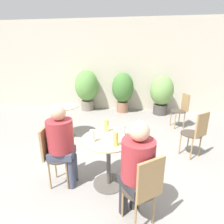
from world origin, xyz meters
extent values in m
plane|color=gray|center=(0.00, 0.00, 0.00)|extent=(20.00, 20.00, 0.00)
cube|color=beige|center=(0.00, 4.05, 1.50)|extent=(10.00, 0.06, 3.00)
cylinder|color=#514C47|center=(0.03, 0.07, 0.01)|extent=(0.46, 0.46, 0.01)
cylinder|color=#514C47|center=(0.03, 0.07, 0.37)|extent=(0.06, 0.06, 0.71)
cylinder|color=#CCB284|center=(0.03, 0.07, 0.74)|extent=(0.74, 0.74, 0.02)
cylinder|color=#514C47|center=(-1.23, 1.56, 0.01)|extent=(0.46, 0.46, 0.01)
cylinder|color=#514C47|center=(-1.23, 1.56, 0.37)|extent=(0.06, 0.06, 0.71)
cylinder|color=#CCB284|center=(-1.23, 1.56, 0.74)|extent=(0.71, 0.71, 0.02)
cylinder|color=#42382D|center=(-0.67, 0.00, 0.45)|extent=(0.38, 0.38, 0.02)
cylinder|color=#9E7A4C|center=(-0.81, 0.11, 0.22)|extent=(0.02, 0.02, 0.44)
cylinder|color=#9E7A4C|center=(-0.78, -0.14, 0.22)|extent=(0.02, 0.02, 0.44)
cylinder|color=#9E7A4C|center=(-0.56, 0.13, 0.22)|extent=(0.02, 0.02, 0.44)
cylinder|color=#9E7A4C|center=(-0.53, -0.11, 0.22)|extent=(0.02, 0.02, 0.44)
cube|color=#9E7A4C|center=(-0.84, -0.02, 0.68)|extent=(0.06, 0.32, 0.44)
cylinder|color=#42382D|center=(0.44, -0.50, 0.45)|extent=(0.38, 0.38, 0.02)
cylinder|color=#9E7A4C|center=(0.41, -0.67, 0.22)|extent=(0.02, 0.02, 0.44)
cylinder|color=#9E7A4C|center=(0.61, -0.52, 0.22)|extent=(0.02, 0.02, 0.44)
cylinder|color=#9E7A4C|center=(0.27, -0.47, 0.22)|extent=(0.02, 0.02, 0.44)
cylinder|color=#9E7A4C|center=(0.46, -0.32, 0.22)|extent=(0.02, 0.02, 0.44)
cube|color=#9E7A4C|center=(0.54, -0.63, 0.68)|extent=(0.28, 0.21, 0.44)
cylinder|color=#42382D|center=(1.44, 1.04, 0.45)|extent=(0.38, 0.38, 0.02)
cylinder|color=#9E7A4C|center=(1.42, 0.87, 0.22)|extent=(0.02, 0.02, 0.44)
cylinder|color=#9E7A4C|center=(1.61, 1.03, 0.22)|extent=(0.02, 0.02, 0.44)
cylinder|color=#9E7A4C|center=(1.27, 1.06, 0.22)|extent=(0.02, 0.02, 0.44)
cylinder|color=#9E7A4C|center=(1.46, 1.22, 0.22)|extent=(0.02, 0.02, 0.44)
cube|color=#9E7A4C|center=(1.55, 0.91, 0.68)|extent=(0.27, 0.22, 0.44)
cylinder|color=#42382D|center=(1.53, 2.48, 0.45)|extent=(0.38, 0.38, 0.02)
cylinder|color=#9E7A4C|center=(1.68, 2.39, 0.22)|extent=(0.02, 0.02, 0.44)
cylinder|color=#9E7A4C|center=(1.62, 2.63, 0.22)|extent=(0.02, 0.02, 0.44)
cylinder|color=#9E7A4C|center=(1.45, 2.33, 0.22)|extent=(0.02, 0.02, 0.44)
cylinder|color=#9E7A4C|center=(1.38, 2.56, 0.22)|extent=(0.02, 0.02, 0.44)
cube|color=#9E7A4C|center=(1.70, 2.52, 0.68)|extent=(0.11, 0.32, 0.44)
cylinder|color=#42475B|center=(-0.49, -0.06, 0.22)|extent=(0.11, 0.11, 0.44)
cylinder|color=#42475B|center=(-0.51, 0.10, 0.22)|extent=(0.11, 0.11, 0.44)
cube|color=#42475B|center=(-0.63, 0.00, 0.51)|extent=(0.37, 0.34, 0.11)
cylinder|color=#9E2D33|center=(-0.63, 0.00, 0.79)|extent=(0.36, 0.36, 0.44)
sphere|color=tan|center=(-0.63, 0.00, 1.11)|extent=(0.20, 0.20, 0.20)
cylinder|color=#2D2D33|center=(0.40, -0.31, 0.22)|extent=(0.11, 0.11, 0.44)
cylinder|color=#2D2D33|center=(0.27, -0.40, 0.22)|extent=(0.11, 0.11, 0.44)
cube|color=#2D2D33|center=(0.41, -0.46, 0.51)|extent=(0.44, 0.45, 0.11)
cylinder|color=#9E2D33|center=(0.41, -0.46, 0.78)|extent=(0.35, 0.35, 0.44)
sphere|color=#DBAD89|center=(0.41, -0.46, 1.11)|extent=(0.21, 0.21, 0.21)
cylinder|color=#DBC65B|center=(-0.04, 0.29, 0.84)|extent=(0.07, 0.07, 0.19)
cylinder|color=silver|center=(-0.17, -0.05, 0.83)|extent=(0.06, 0.06, 0.16)
cylinder|color=#DBC65B|center=(0.15, -0.12, 0.84)|extent=(0.07, 0.07, 0.19)
cylinder|color=silver|center=(0.22, 0.19, 0.82)|extent=(0.06, 0.06, 0.15)
cylinder|color=slate|center=(-1.25, 3.75, 0.17)|extent=(0.44, 0.44, 0.33)
ellipsoid|color=#609947|center=(-1.25, 3.75, 0.86)|extent=(0.79, 0.79, 1.06)
cylinder|color=#93664C|center=(-0.01, 3.67, 0.17)|extent=(0.39, 0.39, 0.34)
ellipsoid|color=#427533|center=(-0.01, 3.67, 0.83)|extent=(0.71, 0.71, 0.98)
cylinder|color=#47423D|center=(1.24, 3.58, 0.16)|extent=(0.46, 0.46, 0.32)
ellipsoid|color=#709E51|center=(1.24, 3.58, 0.79)|extent=(0.73, 0.73, 0.94)
camera|label=1|loc=(0.34, -2.07, 1.81)|focal=28.00mm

